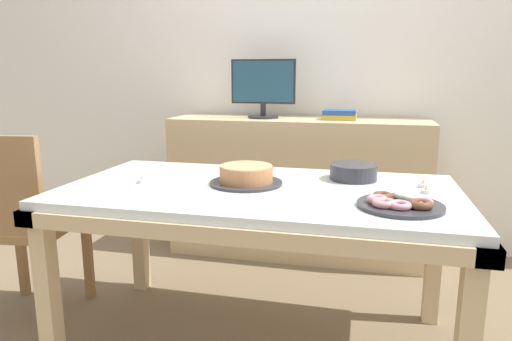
{
  "coord_description": "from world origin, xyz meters",
  "views": [
    {
      "loc": [
        0.42,
        -1.82,
        1.19
      ],
      "look_at": [
        -0.02,
        0.05,
        0.79
      ],
      "focal_mm": 32.0,
      "sensor_mm": 36.0,
      "label": 1
    }
  ],
  "objects_px": {
    "chair": "(19,220)",
    "computer_monitor": "(263,89)",
    "book_stack": "(339,115)",
    "tealight_near_cakes": "(142,181)",
    "pastry_platter": "(400,203)",
    "cake_chocolate_round": "(246,176)",
    "plate_stack": "(353,172)",
    "tealight_right_edge": "(426,191)",
    "tealight_near_front": "(423,185)"
  },
  "relations": [
    {
      "from": "plate_stack",
      "to": "tealight_near_front",
      "type": "xyz_separation_m",
      "value": [
        0.29,
        -0.08,
        -0.02
      ]
    },
    {
      "from": "book_stack",
      "to": "plate_stack",
      "type": "bearing_deg",
      "value": -82.17
    },
    {
      "from": "book_stack",
      "to": "tealight_right_edge",
      "type": "distance_m",
      "value": 1.16
    },
    {
      "from": "tealight_near_cakes",
      "to": "pastry_platter",
      "type": "bearing_deg",
      "value": -6.93
    },
    {
      "from": "chair",
      "to": "tealight_near_cakes",
      "type": "relative_size",
      "value": 23.5
    },
    {
      "from": "chair",
      "to": "tealight_near_front",
      "type": "height_order",
      "value": "chair"
    },
    {
      "from": "plate_stack",
      "to": "computer_monitor",
      "type": "bearing_deg",
      "value": 124.94
    },
    {
      "from": "cake_chocolate_round",
      "to": "plate_stack",
      "type": "height_order",
      "value": "cake_chocolate_round"
    },
    {
      "from": "computer_monitor",
      "to": "cake_chocolate_round",
      "type": "height_order",
      "value": "computer_monitor"
    },
    {
      "from": "pastry_platter",
      "to": "tealight_right_edge",
      "type": "bearing_deg",
      "value": 63.48
    },
    {
      "from": "tealight_right_edge",
      "to": "tealight_near_cakes",
      "type": "height_order",
      "value": "same"
    },
    {
      "from": "book_stack",
      "to": "computer_monitor",
      "type": "bearing_deg",
      "value": -179.84
    },
    {
      "from": "tealight_right_edge",
      "to": "tealight_near_cakes",
      "type": "relative_size",
      "value": 1.0
    },
    {
      "from": "computer_monitor",
      "to": "tealight_near_cakes",
      "type": "bearing_deg",
      "value": -103.58
    },
    {
      "from": "tealight_near_front",
      "to": "tealight_near_cakes",
      "type": "distance_m",
      "value": 1.2
    },
    {
      "from": "computer_monitor",
      "to": "tealight_near_cakes",
      "type": "distance_m",
      "value": 1.25
    },
    {
      "from": "chair",
      "to": "pastry_platter",
      "type": "height_order",
      "value": "chair"
    },
    {
      "from": "chair",
      "to": "tealight_right_edge",
      "type": "xyz_separation_m",
      "value": [
        1.82,
        0.13,
        0.22
      ]
    },
    {
      "from": "cake_chocolate_round",
      "to": "plate_stack",
      "type": "relative_size",
      "value": 1.49
    },
    {
      "from": "chair",
      "to": "tealight_near_cakes",
      "type": "height_order",
      "value": "chair"
    },
    {
      "from": "chair",
      "to": "plate_stack",
      "type": "height_order",
      "value": "chair"
    },
    {
      "from": "plate_stack",
      "to": "tealight_near_cakes",
      "type": "bearing_deg",
      "value": -162.47
    },
    {
      "from": "chair",
      "to": "computer_monitor",
      "type": "xyz_separation_m",
      "value": [
        0.91,
        1.2,
        0.58
      ]
    },
    {
      "from": "pastry_platter",
      "to": "tealight_near_cakes",
      "type": "distance_m",
      "value": 1.08
    },
    {
      "from": "pastry_platter",
      "to": "tealight_near_cakes",
      "type": "xyz_separation_m",
      "value": [
        -1.07,
        0.13,
        -0.01
      ]
    },
    {
      "from": "chair",
      "to": "tealight_near_front",
      "type": "xyz_separation_m",
      "value": [
        1.82,
        0.24,
        0.22
      ]
    },
    {
      "from": "pastry_platter",
      "to": "tealight_near_cakes",
      "type": "relative_size",
      "value": 7.61
    },
    {
      "from": "chair",
      "to": "computer_monitor",
      "type": "height_order",
      "value": "computer_monitor"
    },
    {
      "from": "chair",
      "to": "tealight_near_cakes",
      "type": "xyz_separation_m",
      "value": [
        0.63,
        0.03,
        0.22
      ]
    },
    {
      "from": "cake_chocolate_round",
      "to": "computer_monitor",
      "type": "bearing_deg",
      "value": 98.9
    },
    {
      "from": "chair",
      "to": "pastry_platter",
      "type": "bearing_deg",
      "value": -3.34
    },
    {
      "from": "tealight_near_front",
      "to": "plate_stack",
      "type": "bearing_deg",
      "value": 164.73
    },
    {
      "from": "computer_monitor",
      "to": "tealight_near_cakes",
      "type": "relative_size",
      "value": 10.6
    },
    {
      "from": "tealight_right_edge",
      "to": "pastry_platter",
      "type": "bearing_deg",
      "value": -116.52
    },
    {
      "from": "book_stack",
      "to": "cake_chocolate_round",
      "type": "xyz_separation_m",
      "value": [
        -0.32,
        -1.08,
        -0.18
      ]
    },
    {
      "from": "pastry_platter",
      "to": "plate_stack",
      "type": "bearing_deg",
      "value": 113.08
    },
    {
      "from": "plate_stack",
      "to": "cake_chocolate_round",
      "type": "bearing_deg",
      "value": -155.87
    },
    {
      "from": "cake_chocolate_round",
      "to": "pastry_platter",
      "type": "height_order",
      "value": "cake_chocolate_round"
    },
    {
      "from": "computer_monitor",
      "to": "pastry_platter",
      "type": "xyz_separation_m",
      "value": [
        0.79,
        -1.29,
        -0.36
      ]
    },
    {
      "from": "plate_stack",
      "to": "book_stack",
      "type": "bearing_deg",
      "value": 97.83
    },
    {
      "from": "chair",
      "to": "pastry_platter",
      "type": "xyz_separation_m",
      "value": [
        1.71,
        -0.1,
        0.22
      ]
    },
    {
      "from": "cake_chocolate_round",
      "to": "tealight_near_cakes",
      "type": "height_order",
      "value": "cake_chocolate_round"
    },
    {
      "from": "book_stack",
      "to": "pastry_platter",
      "type": "height_order",
      "value": "book_stack"
    },
    {
      "from": "computer_monitor",
      "to": "cake_chocolate_round",
      "type": "xyz_separation_m",
      "value": [
        0.17,
        -1.08,
        -0.34
      ]
    },
    {
      "from": "book_stack",
      "to": "tealight_right_edge",
      "type": "xyz_separation_m",
      "value": [
        0.41,
        -1.07,
        -0.2
      ]
    },
    {
      "from": "chair",
      "to": "tealight_near_cakes",
      "type": "bearing_deg",
      "value": 2.8
    },
    {
      "from": "book_stack",
      "to": "tealight_near_front",
      "type": "height_order",
      "value": "book_stack"
    },
    {
      "from": "chair",
      "to": "tealight_right_edge",
      "type": "height_order",
      "value": "chair"
    },
    {
      "from": "cake_chocolate_round",
      "to": "pastry_platter",
      "type": "xyz_separation_m",
      "value": [
        0.62,
        -0.21,
        -0.02
      ]
    },
    {
      "from": "book_stack",
      "to": "tealight_near_cakes",
      "type": "relative_size",
      "value": 5.41
    }
  ]
}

